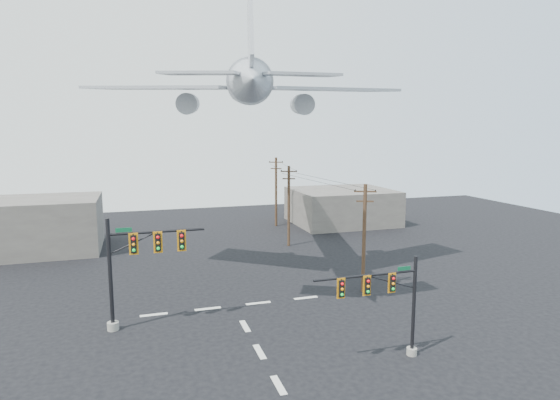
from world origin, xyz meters
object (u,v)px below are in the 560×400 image
object	(u,v)px
signal_mast_near	(390,303)
utility_pole_a	(364,236)
utility_pole_b	(289,204)
airliner	(245,86)
signal_mast_far	(135,267)
utility_pole_c	(276,190)

from	to	relation	value
signal_mast_near	utility_pole_a	xyz separation A→B (m)	(4.09, 11.26, 1.26)
utility_pole_b	airliner	world-z (taller)	airliner
signal_mast_far	utility_pole_c	distance (m)	36.45
utility_pole_c	utility_pole_b	bearing A→B (deg)	-74.99
signal_mast_near	utility_pole_a	distance (m)	12.05
utility_pole_c	airliner	bearing A→B (deg)	-89.01
utility_pole_a	airliner	size ratio (longest dim) A/B	0.31
signal_mast_far	utility_pole_a	world-z (taller)	utility_pole_a
utility_pole_c	airliner	distance (m)	26.11
signal_mast_near	utility_pole_b	bearing A→B (deg)	83.80
utility_pole_c	airliner	xyz separation A→B (m)	(-9.20, -21.09, 12.34)
signal_mast_far	airliner	size ratio (longest dim) A/B	0.26
utility_pole_b	signal_mast_near	bearing A→B (deg)	-75.84
utility_pole_c	airliner	size ratio (longest dim) A/B	0.33
utility_pole_b	airliner	distance (m)	17.17
signal_mast_far	utility_pole_a	size ratio (longest dim) A/B	0.85
utility_pole_b	utility_pole_c	size ratio (longest dim) A/B	0.97
signal_mast_far	utility_pole_c	bearing A→B (deg)	57.96
utility_pole_a	utility_pole_b	bearing A→B (deg)	117.56
signal_mast_near	airliner	world-z (taller)	airliner
signal_mast_far	utility_pole_c	world-z (taller)	utility_pole_c
signal_mast_far	utility_pole_a	distance (m)	18.49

